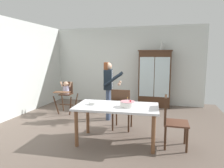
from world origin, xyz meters
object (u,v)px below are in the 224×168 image
(adult_person, at_px, (109,84))
(birthday_cake, at_px, (127,104))
(china_cabinet, at_px, (155,78))
(dining_table, at_px, (117,110))
(dining_chair_right_end, at_px, (171,118))
(dining_chair_far_side, at_px, (121,107))
(serving_bowl, at_px, (93,103))
(high_chair_with_toddler, at_px, (66,91))
(ceramic_vase, at_px, (162,46))

(adult_person, relative_size, birthday_cake, 5.47)
(china_cabinet, xyz_separation_m, dining_table, (-0.53, -3.10, -0.30))
(birthday_cake, distance_m, dining_chair_right_end, 0.84)
(birthday_cake, xyz_separation_m, dining_chair_right_end, (0.80, 0.11, -0.24))
(birthday_cake, bearing_deg, dining_chair_far_side, 111.52)
(dining_table, distance_m, serving_bowl, 0.49)
(dining_table, bearing_deg, dining_chair_far_side, 94.45)
(china_cabinet, bearing_deg, high_chair_with_toddler, -148.49)
(serving_bowl, bearing_deg, ceramic_vase, 68.93)
(birthday_cake, height_order, serving_bowl, birthday_cake)
(adult_person, xyz_separation_m, birthday_cake, (0.78, -1.39, -0.17))
(high_chair_with_toddler, xyz_separation_m, dining_chair_right_end, (2.96, -1.51, -0.10))
(dining_chair_far_side, bearing_deg, birthday_cake, 111.29)
(high_chair_with_toddler, bearing_deg, birthday_cake, -41.70)
(serving_bowl, bearing_deg, china_cabinet, 72.18)
(high_chair_with_toddler, distance_m, birthday_cake, 2.71)
(adult_person, bearing_deg, birthday_cake, -160.02)
(china_cabinet, height_order, birthday_cake, china_cabinet)
(adult_person, distance_m, serving_bowl, 1.40)
(adult_person, bearing_deg, dining_chair_far_side, -153.54)
(dining_chair_right_end, bearing_deg, high_chair_with_toddler, 62.63)
(birthday_cake, height_order, dining_chair_far_side, dining_chair_far_side)
(china_cabinet, xyz_separation_m, adult_person, (-1.09, -1.75, 0.02))
(adult_person, xyz_separation_m, dining_table, (0.56, -1.35, -0.32))
(ceramic_vase, distance_m, dining_table, 3.47)
(dining_chair_right_end, bearing_deg, birthday_cake, 97.38)
(dining_chair_far_side, bearing_deg, china_cabinet, -103.49)
(serving_bowl, bearing_deg, high_chair_with_toddler, 132.28)
(adult_person, bearing_deg, serving_bowl, 174.14)
(china_cabinet, distance_m, serving_bowl, 3.30)
(adult_person, distance_m, dining_chair_far_side, 0.97)
(ceramic_vase, bearing_deg, dining_chair_right_end, -84.65)
(serving_bowl, height_order, dining_chair_right_end, dining_chair_right_end)
(dining_chair_far_side, bearing_deg, ceramic_vase, -107.82)
(ceramic_vase, xyz_separation_m, birthday_cake, (-0.51, -3.14, -1.21))
(adult_person, bearing_deg, china_cabinet, -41.28)
(dining_table, distance_m, dining_chair_far_side, 0.65)
(china_cabinet, bearing_deg, dining_table, -99.68)
(ceramic_vase, height_order, dining_chair_far_side, ceramic_vase)
(ceramic_vase, xyz_separation_m, serving_bowl, (-1.21, -3.14, -1.23))
(serving_bowl, xyz_separation_m, dining_chair_far_side, (0.43, 0.68, -0.21))
(china_cabinet, relative_size, birthday_cake, 6.72)
(serving_bowl, xyz_separation_m, dining_chair_right_end, (1.49, 0.11, -0.21))
(ceramic_vase, bearing_deg, dining_chair_far_side, -107.59)
(high_chair_with_toddler, bearing_deg, ceramic_vase, 24.70)
(high_chair_with_toddler, xyz_separation_m, dining_table, (1.95, -1.58, -0.01))
(dining_chair_far_side, xyz_separation_m, dining_chair_right_end, (1.06, -0.57, 0.00))
(high_chair_with_toddler, xyz_separation_m, dining_chair_far_side, (1.90, -0.94, -0.10))
(adult_person, distance_m, birthday_cake, 1.60)
(china_cabinet, relative_size, dining_table, 1.14)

